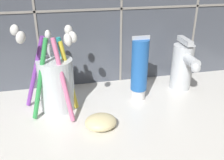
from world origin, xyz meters
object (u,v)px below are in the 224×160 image
Objects in this scene: toothbrush_cup at (56,82)px; soap_bar at (101,122)px; sink_faucet at (183,66)px; toothpaste_tube at (139,69)px.

toothbrush_cup reaches higher than soap_bar.
sink_faucet is at bearing 27.94° from soap_bar.
toothpaste_tube is 2.45× the size of soap_bar.
sink_faucet is (30.06, 2.75, -0.10)cm from toothbrush_cup.
sink_faucet is at bearing 5.22° from toothbrush_cup.
toothbrush_cup reaches higher than toothpaste_tube.
toothbrush_cup is at bearing -179.82° from toothpaste_tube.
sink_faucet reaches higher than soap_bar.
toothpaste_tube is 1.17× the size of sink_faucet.
toothbrush_cup is at bearing -81.94° from sink_faucet.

